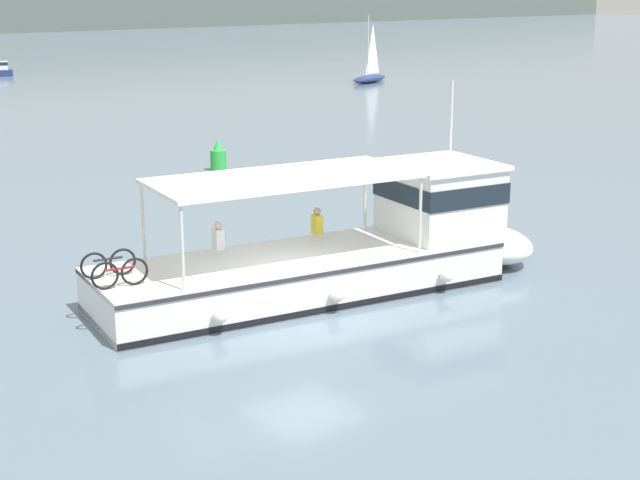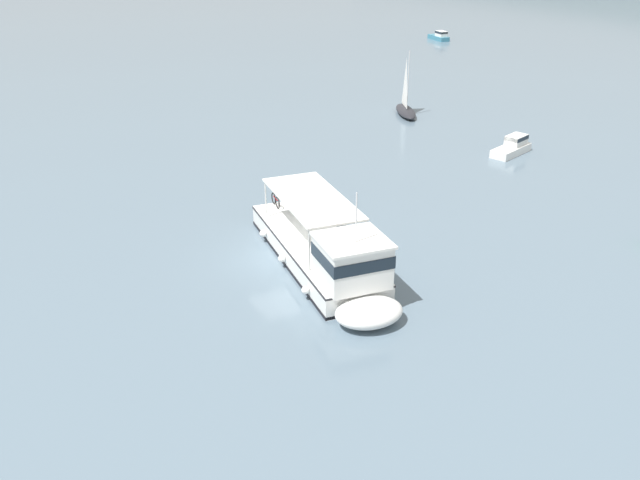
% 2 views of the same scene
% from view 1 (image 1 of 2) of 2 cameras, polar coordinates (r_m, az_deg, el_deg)
% --- Properties ---
extents(ground_plane, '(400.00, 400.00, 0.00)m').
position_cam_1_polar(ground_plane, '(23.03, -1.03, -4.77)').
color(ground_plane, slate).
extents(ferry_main, '(13.04, 5.18, 5.32)m').
position_cam_1_polar(ferry_main, '(25.25, 2.03, -0.55)').
color(ferry_main, white).
rests_on(ferry_main, ground).
extents(sailboat_far_left, '(4.99, 2.98, 5.40)m').
position_cam_1_polar(sailboat_far_left, '(78.58, 3.02, 9.85)').
color(sailboat_far_left, navy).
rests_on(sailboat_far_left, ground).
extents(channel_buoy, '(0.70, 0.70, 1.40)m').
position_cam_1_polar(channel_buoy, '(41.30, -6.14, 4.94)').
color(channel_buoy, green).
rests_on(channel_buoy, ground).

